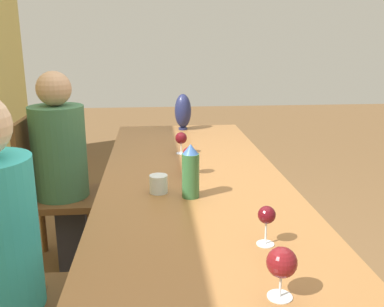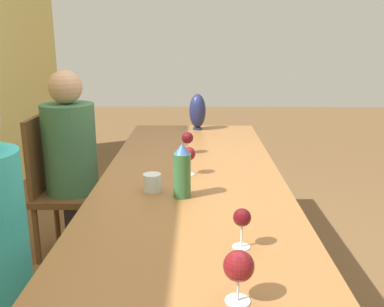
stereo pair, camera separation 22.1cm
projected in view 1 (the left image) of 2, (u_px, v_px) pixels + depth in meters
The scene contains 10 objects.
dining_table at pixel (194, 193), 2.13m from camera, with size 2.68×0.91×0.75m.
water_bottle at pixel (191, 172), 1.86m from camera, with size 0.08×0.08×0.24m.
water_tumbler at pixel (159, 184), 1.93m from camera, with size 0.08×0.08×0.08m.
vase at pixel (183, 111), 3.22m from camera, with size 0.12×0.12×0.27m.
wine_glass_0 at pixel (189, 155), 2.17m from camera, with size 0.07×0.07×0.15m.
wine_glass_1 at pixel (282, 263), 1.13m from camera, with size 0.08×0.08×0.15m.
wine_glass_2 at pixel (267, 216), 1.43m from camera, with size 0.06×0.06×0.14m.
wine_glass_3 at pixel (181, 139), 2.56m from camera, with size 0.07×0.07×0.13m.
chair_far at pixel (50, 189), 2.66m from camera, with size 0.44×0.44×0.96m.
person_far at pixel (62, 165), 2.62m from camera, with size 0.33×0.33×1.24m.
Camera 1 is at (-1.99, 0.19, 1.43)m, focal length 40.00 mm.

